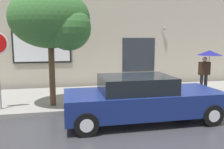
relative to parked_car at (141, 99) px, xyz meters
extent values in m
plane|color=#333338|center=(-0.25, -0.01, -0.69)|extent=(60.00, 60.00, 0.00)
cube|color=gray|center=(-0.25, 2.99, -0.62)|extent=(20.00, 4.00, 0.15)
cube|color=#B2A893|center=(-0.25, 5.49, 2.81)|extent=(20.00, 0.40, 7.00)
cube|color=black|center=(-3.32, 5.26, 1.58)|extent=(2.79, 0.06, 1.83)
cube|color=silver|center=(-3.32, 5.23, 1.58)|extent=(2.63, 0.03, 1.67)
cube|color=#262B33|center=(1.64, 5.27, 1.01)|extent=(1.80, 0.04, 1.80)
cone|color=#99999E|center=(3.04, 5.14, 2.41)|extent=(0.22, 0.24, 0.24)
cube|color=navy|center=(0.05, 0.00, -0.10)|extent=(4.74, 1.79, 0.67)
cube|color=black|center=(-0.19, 0.00, 0.47)|extent=(2.13, 1.58, 0.47)
cylinder|color=black|center=(1.87, 0.82, -0.37)|extent=(0.64, 0.22, 0.64)
cylinder|color=silver|center=(1.87, 0.82, -0.37)|extent=(0.35, 0.24, 0.35)
cylinder|color=black|center=(1.87, -0.82, -0.37)|extent=(0.64, 0.22, 0.64)
cylinder|color=silver|center=(1.87, -0.82, -0.37)|extent=(0.35, 0.24, 0.35)
cylinder|color=black|center=(-1.77, 0.82, -0.37)|extent=(0.64, 0.22, 0.64)
cylinder|color=silver|center=(-1.77, 0.82, -0.37)|extent=(0.35, 0.24, 0.35)
cylinder|color=black|center=(-1.77, -0.82, -0.37)|extent=(0.64, 0.22, 0.64)
cylinder|color=silver|center=(-1.77, -0.82, -0.37)|extent=(0.35, 0.24, 0.35)
cylinder|color=red|center=(1.29, 2.14, -0.21)|extent=(0.22, 0.22, 0.67)
sphere|color=#AD1814|center=(1.29, 2.14, 0.12)|extent=(0.23, 0.23, 0.23)
cylinder|color=#AD1814|center=(1.29, 1.98, -0.18)|extent=(0.09, 0.12, 0.09)
cylinder|color=#AD1814|center=(1.29, 2.30, -0.18)|extent=(0.09, 0.12, 0.09)
cylinder|color=red|center=(1.29, 2.14, -0.51)|extent=(0.30, 0.30, 0.06)
cylinder|color=black|center=(3.67, 2.50, -0.14)|extent=(0.14, 0.14, 0.81)
cylinder|color=black|center=(3.88, 2.50, -0.14)|extent=(0.14, 0.14, 0.81)
cube|color=black|center=(3.77, 2.50, 0.55)|extent=(0.47, 0.22, 0.57)
sphere|color=tan|center=(3.77, 2.50, 0.94)|extent=(0.22, 0.22, 0.22)
cylinder|color=#4C4C51|center=(3.98, 2.50, 0.80)|extent=(0.02, 0.02, 0.90)
cone|color=navy|center=(3.98, 2.50, 1.23)|extent=(1.06, 1.06, 0.22)
cylinder|color=#4C3823|center=(-2.72, 1.76, 0.61)|extent=(0.21, 0.21, 2.31)
ellipsoid|color=#33662D|center=(-2.72, 1.76, 2.51)|extent=(2.73, 2.32, 2.05)
sphere|color=#33662D|center=(-2.10, 1.42, 2.17)|extent=(1.50, 1.50, 1.50)
camera|label=1|loc=(-2.27, -6.46, 1.76)|focal=36.58mm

